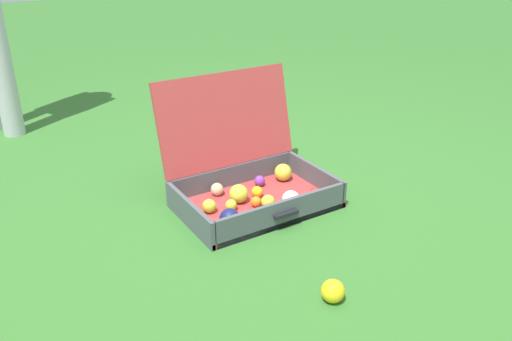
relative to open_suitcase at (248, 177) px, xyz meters
The scene contains 3 objects.
ground_plane 0.18m from the open_suitcase, 88.19° to the right, with size 16.00×16.00×0.00m, color #336B28.
open_suitcase is the anchor object (origin of this frame).
stray_ball_on_grass 0.76m from the open_suitcase, 99.67° to the right, with size 0.08×0.08×0.08m, color yellow.
Camera 1 is at (-1.08, -1.66, 1.11)m, focal length 37.17 mm.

